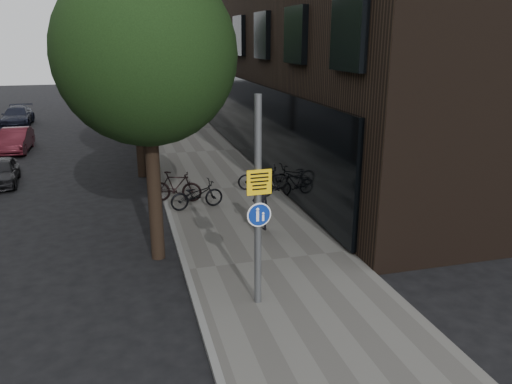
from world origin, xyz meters
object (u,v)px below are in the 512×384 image
object	(u,v)px
signpost	(258,203)
parked_bike_facade_near	(262,177)
parked_car_near	(1,172)
pedestrian	(260,207)

from	to	relation	value
signpost	parked_bike_facade_near	bearing A→B (deg)	71.48
signpost	parked_car_near	size ratio (longest dim) A/B	1.45
parked_bike_facade_near	parked_car_near	bearing A→B (deg)	79.34
signpost	pedestrian	size ratio (longest dim) A/B	3.02
pedestrian	parked_bike_facade_near	xyz separation A→B (m)	(1.19, 4.04, -0.27)
parked_bike_facade_near	signpost	bearing A→B (deg)	174.18
signpost	parked_bike_facade_near	distance (m)	8.62
parked_bike_facade_near	parked_car_near	distance (m)	10.54
pedestrian	parked_car_near	world-z (taller)	pedestrian
signpost	pedestrian	distance (m)	4.48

